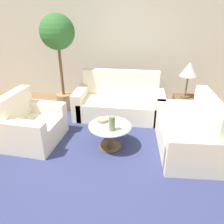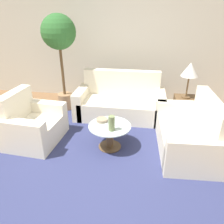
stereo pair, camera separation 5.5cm
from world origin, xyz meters
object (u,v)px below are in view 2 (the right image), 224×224
(table_lamp, at_px, (190,71))
(vase, at_px, (112,123))
(sofa_main, at_px, (120,103))
(potted_plant, at_px, (59,40))
(loveseat, at_px, (191,135))
(bowl, at_px, (102,120))
(coffee_table, at_px, (110,133))
(armchair, at_px, (32,126))

(table_lamp, xyz_separation_m, vase, (-1.29, -1.23, -0.56))
(sofa_main, bearing_deg, potted_plant, 174.00)
(loveseat, height_order, bowl, loveseat)
(sofa_main, height_order, table_lamp, table_lamp)
(sofa_main, distance_m, potted_plant, 1.83)
(coffee_table, bearing_deg, loveseat, 5.68)
(coffee_table, distance_m, table_lamp, 1.92)
(loveseat, distance_m, coffee_table, 1.33)
(armchair, bearing_deg, table_lamp, -64.59)
(sofa_main, relative_size, armchair, 1.80)
(loveseat, distance_m, potted_plant, 3.17)
(table_lamp, height_order, vase, table_lamp)
(potted_plant, bearing_deg, sofa_main, -6.00)
(table_lamp, xyz_separation_m, bowl, (-1.50, -0.96, -0.66))
(armchair, height_order, table_lamp, table_lamp)
(coffee_table, bearing_deg, table_lamp, 38.85)
(armchair, xyz_separation_m, bowl, (1.24, 0.11, 0.16))
(table_lamp, bearing_deg, sofa_main, 171.97)
(loveseat, xyz_separation_m, bowl, (-1.48, -0.01, 0.16))
(armchair, bearing_deg, sofa_main, -44.42)
(sofa_main, height_order, armchair, sofa_main)
(loveseat, relative_size, coffee_table, 2.17)
(coffee_table, xyz_separation_m, table_lamp, (1.34, 1.08, 0.84))
(coffee_table, xyz_separation_m, bowl, (-0.15, 0.13, 0.17))
(armchair, relative_size, table_lamp, 1.50)
(coffee_table, height_order, vase, vase)
(vase, bearing_deg, coffee_table, 110.52)
(sofa_main, xyz_separation_m, armchair, (-1.42, -1.26, -0.00))
(loveseat, relative_size, potted_plant, 0.74)
(loveseat, xyz_separation_m, vase, (-1.27, -0.27, 0.26))
(loveseat, relative_size, bowl, 7.92)
(table_lamp, distance_m, vase, 1.87)
(loveseat, bearing_deg, table_lamp, 175.89)
(armchair, relative_size, vase, 4.19)
(table_lamp, xyz_separation_m, potted_plant, (-2.63, 0.32, 0.45))
(armchair, height_order, bowl, armchair)
(loveseat, bearing_deg, potted_plant, -119.15)
(sofa_main, xyz_separation_m, table_lamp, (1.32, -0.19, 0.82))
(vase, distance_m, bowl, 0.35)
(armchair, relative_size, bowl, 5.36)
(sofa_main, xyz_separation_m, coffee_table, (-0.02, -1.27, -0.02))
(armchair, bearing_deg, bowl, -80.75)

